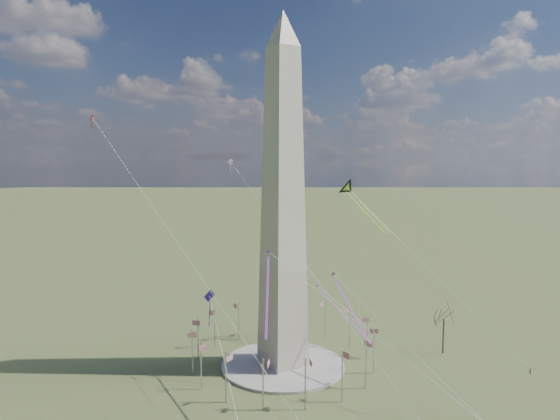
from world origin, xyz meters
TOP-DOWN VIEW (x-y plane):
  - ground at (0.00, 0.00)m, footprint 2000.00×2000.00m
  - plaza at (0.00, 0.00)m, footprint 36.00×36.00m
  - washington_monument at (0.00, 0.00)m, footprint 15.56×15.56m
  - flagpole_ring at (-0.00, -0.00)m, footprint 54.40×54.40m
  - tree_near at (46.75, -20.06)m, footprint 9.33×9.33m
  - person_east at (54.69, -43.55)m, footprint 0.65×0.43m
  - kite_delta_black at (31.94, 7.69)m, footprint 7.38×19.74m
  - kite_diamond_purple at (-21.13, 4.48)m, footprint 1.93×3.40m
  - kite_streamer_left at (13.44, -11.71)m, footprint 5.99×21.49m
  - kite_streamer_mid at (-11.81, -10.35)m, footprint 14.84×20.83m
  - kite_streamer_right at (22.46, 2.93)m, footprint 6.04×21.70m
  - kite_small_red at (-42.32, 36.50)m, footprint 1.04×1.72m
  - kite_small_white at (9.90, 49.04)m, footprint 1.49×2.02m

SIDE VIEW (x-z plane):
  - ground at x=0.00m, z-range 0.00..0.00m
  - plaza at x=0.00m, z-range 0.00..0.80m
  - person_east at x=54.69m, z-range 0.00..1.78m
  - flagpole_ring at x=0.00m, z-range 0.77..13.77m
  - tree_near at x=46.75m, z-range 3.48..19.81m
  - kite_streamer_right at x=22.46m, z-range 6.09..21.16m
  - kite_streamer_left at x=13.44m, z-range 13.78..28.71m
  - kite_diamond_purple at x=-21.13m, z-range 17.12..27.69m
  - kite_streamer_mid at x=-11.81m, z-range 21.49..38.15m
  - washington_monument at x=0.00m, z-range -2.05..97.95m
  - kite_delta_black at x=31.94m, z-range 41.71..58.06m
  - kite_small_white at x=9.90m, z-range 56.29..61.43m
  - kite_small_red at x=-42.32m, z-range 69.97..73.99m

